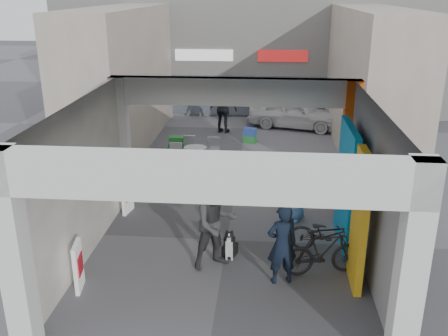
# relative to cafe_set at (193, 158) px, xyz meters

# --- Properties ---
(ground) EXTENTS (90.00, 90.00, 0.00)m
(ground) POSITION_rel_cafe_set_xyz_m (1.53, -5.01, -0.33)
(ground) COLOR #59595E
(ground) RESTS_ON ground
(arcade_canopy) EXTENTS (6.40, 6.45, 6.40)m
(arcade_canopy) POSITION_rel_cafe_set_xyz_m (2.07, -5.83, 1.97)
(arcade_canopy) COLOR silver
(arcade_canopy) RESTS_ON ground
(far_building) EXTENTS (18.00, 4.08, 8.00)m
(far_building) POSITION_rel_cafe_set_xyz_m (1.53, 8.99, 3.66)
(far_building) COLOR silver
(far_building) RESTS_ON ground
(plaza_bldg_left) EXTENTS (2.00, 9.00, 5.00)m
(plaza_bldg_left) POSITION_rel_cafe_set_xyz_m (-2.97, 2.49, 2.17)
(plaza_bldg_left) COLOR #B5AA96
(plaza_bldg_left) RESTS_ON ground
(plaza_bldg_right) EXTENTS (2.00, 9.00, 5.00)m
(plaza_bldg_right) POSITION_rel_cafe_set_xyz_m (6.03, 2.49, 2.17)
(plaza_bldg_right) COLOR #B5AA96
(plaza_bldg_right) RESTS_ON ground
(bollard_left) EXTENTS (0.09, 0.09, 0.81)m
(bollard_left) POSITION_rel_cafe_set_xyz_m (-0.21, -2.44, 0.07)
(bollard_left) COLOR gray
(bollard_left) RESTS_ON ground
(bollard_center) EXTENTS (0.09, 0.09, 0.86)m
(bollard_center) POSITION_rel_cafe_set_xyz_m (1.53, -2.59, 0.10)
(bollard_center) COLOR gray
(bollard_center) RESTS_ON ground
(bollard_right) EXTENTS (0.09, 0.09, 0.88)m
(bollard_right) POSITION_rel_cafe_set_xyz_m (3.16, -2.56, 0.11)
(bollard_right) COLOR gray
(bollard_right) RESTS_ON ground
(advert_board_near) EXTENTS (0.17, 0.56, 1.00)m
(advert_board_near) POSITION_rel_cafe_set_xyz_m (-1.21, -7.27, 0.17)
(advert_board_near) COLOR silver
(advert_board_near) RESTS_ON ground
(advert_board_far) EXTENTS (0.18, 0.56, 1.00)m
(advert_board_far) POSITION_rel_cafe_set_xyz_m (-1.21, -3.66, 0.17)
(advert_board_far) COLOR silver
(advert_board_far) RESTS_ON ground
(cafe_set) EXTENTS (1.55, 1.25, 0.94)m
(cafe_set) POSITION_rel_cafe_set_xyz_m (0.00, 0.00, 0.00)
(cafe_set) COLOR #ADADB3
(cafe_set) RESTS_ON ground
(produce_stand) EXTENTS (1.07, 0.58, 0.70)m
(produce_stand) POSITION_rel_cafe_set_xyz_m (-0.55, 1.00, -0.05)
(produce_stand) COLOR black
(produce_stand) RESTS_ON ground
(crate_stack) EXTENTS (0.53, 0.47, 0.56)m
(crate_stack) POSITION_rel_cafe_set_xyz_m (1.78, 2.99, -0.05)
(crate_stack) COLOR #1A5C26
(crate_stack) RESTS_ON ground
(border_collie) EXTENTS (0.26, 0.51, 0.70)m
(border_collie) POSITION_rel_cafe_set_xyz_m (1.65, -5.79, -0.05)
(border_collie) COLOR black
(border_collie) RESTS_ON ground
(man_with_dog) EXTENTS (0.71, 0.56, 1.70)m
(man_with_dog) POSITION_rel_cafe_set_xyz_m (2.76, -6.68, 0.52)
(man_with_dog) COLOR black
(man_with_dog) RESTS_ON ground
(man_back_turned) EXTENTS (1.23, 1.15, 2.01)m
(man_back_turned) POSITION_rel_cafe_set_xyz_m (1.39, -6.16, 0.67)
(man_back_turned) COLOR #373739
(man_back_turned) RESTS_ON ground
(man_elderly) EXTENTS (0.95, 0.80, 1.66)m
(man_elderly) POSITION_rel_cafe_set_xyz_m (3.12, -3.72, 0.50)
(man_elderly) COLOR #6187BE
(man_elderly) RESTS_ON ground
(man_crates) EXTENTS (1.26, 0.83, 1.99)m
(man_crates) POSITION_rel_cafe_set_xyz_m (0.64, 4.27, 0.66)
(man_crates) COLOR black
(man_crates) RESTS_ON ground
(bicycle_front) EXTENTS (1.83, 0.92, 0.92)m
(bicycle_front) POSITION_rel_cafe_set_xyz_m (3.83, -5.39, 0.13)
(bicycle_front) COLOR black
(bicycle_front) RESTS_ON ground
(bicycle_rear) EXTENTS (1.79, 0.88, 1.03)m
(bicycle_rear) POSITION_rel_cafe_set_xyz_m (3.62, -6.30, 0.18)
(bicycle_rear) COLOR black
(bicycle_rear) RESTS_ON ground
(white_van) EXTENTS (4.14, 2.50, 1.32)m
(white_van) POSITION_rel_cafe_set_xyz_m (3.59, 5.32, 0.33)
(white_van) COLOR silver
(white_van) RESTS_ON ground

